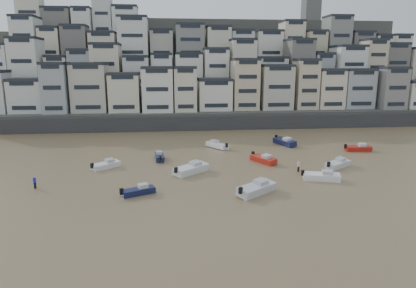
{
  "coord_description": "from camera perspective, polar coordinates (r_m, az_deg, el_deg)",
  "views": [
    {
      "loc": [
        -1.06,
        -26.35,
        16.46
      ],
      "look_at": [
        5.03,
        30.0,
        4.0
      ],
      "focal_mm": 32.0,
      "sensor_mm": 36.0,
      "label": 1
    }
  ],
  "objects": [
    {
      "name": "boat_c",
      "position": [
        56.37,
        -2.6,
        -3.64
      ],
      "size": [
        6.38,
        5.92,
        1.79
      ],
      "primitive_type": null,
      "rotation": [
        0.0,
        0.0,
        0.71
      ],
      "color": "silver",
      "rests_on": "ground"
    },
    {
      "name": "boat_a",
      "position": [
        48.11,
        7.47,
        -6.61
      ],
      "size": [
        6.42,
        5.58,
        1.76
      ],
      "primitive_type": null,
      "rotation": [
        0.0,
        0.0,
        0.65
      ],
      "color": "silver",
      "rests_on": "ground"
    },
    {
      "name": "boat_h",
      "position": [
        72.99,
        1.42,
        -0.01
      ],
      "size": [
        4.74,
        5.76,
        1.55
      ],
      "primitive_type": null,
      "rotation": [
        0.0,
        0.0,
        2.17
      ],
      "color": "white",
      "rests_on": "ground"
    },
    {
      "name": "boat_g",
      "position": [
        76.09,
        22.12,
        -0.47
      ],
      "size": [
        5.37,
        2.05,
        1.44
      ],
      "primitive_type": null,
      "rotation": [
        0.0,
        0.0,
        -0.06
      ],
      "color": "#A71D14",
      "rests_on": "ground"
    },
    {
      "name": "boat_d",
      "position": [
        62.91,
        19.36,
        -2.77
      ],
      "size": [
        5.67,
        4.66,
        1.53
      ],
      "primitive_type": null,
      "rotation": [
        0.0,
        0.0,
        0.59
      ],
      "color": "silver",
      "rests_on": "ground"
    },
    {
      "name": "boat_f",
      "position": [
        64.71,
        -7.46,
        -1.85
      ],
      "size": [
        1.94,
        4.88,
        1.3
      ],
      "primitive_type": null,
      "rotation": [
        0.0,
        0.0,
        1.65
      ],
      "color": "#151C42",
      "rests_on": "ground"
    },
    {
      "name": "ground",
      "position": [
        31.09,
        -3.48,
        -19.6
      ],
      "size": [
        400.0,
        400.0,
        0.0
      ],
      "primitive_type": "plane",
      "color": "olive",
      "rests_on": "ground"
    },
    {
      "name": "boat_i",
      "position": [
        77.23,
        11.68,
        0.49
      ],
      "size": [
        3.95,
        6.67,
        1.73
      ],
      "primitive_type": null,
      "rotation": [
        0.0,
        0.0,
        -1.25
      ],
      "color": "#141940",
      "rests_on": "ground"
    },
    {
      "name": "person_blue",
      "position": [
        54.84,
        -25.11,
        -5.33
      ],
      "size": [
        0.44,
        0.44,
        1.74
      ],
      "primitive_type": null,
      "color": "#1D25DA",
      "rests_on": "ground"
    },
    {
      "name": "boat_e",
      "position": [
        62.98,
        8.51,
        -2.18
      ],
      "size": [
        4.24,
        5.78,
        1.52
      ],
      "primitive_type": null,
      "rotation": [
        0.0,
        0.0,
        -1.08
      ],
      "color": "#AB2115",
      "rests_on": "ground"
    },
    {
      "name": "hillside",
      "position": [
        132.18,
        0.71,
        10.9
      ],
      "size": [
        141.04,
        66.0,
        50.0
      ],
      "color": "#4C4C47",
      "rests_on": "ground"
    },
    {
      "name": "harbor_wall",
      "position": [
        93.19,
        0.73,
        3.32
      ],
      "size": [
        140.0,
        3.0,
        3.5
      ],
      "primitive_type": "cube",
      "color": "#38383A",
      "rests_on": "ground"
    },
    {
      "name": "boat_k",
      "position": [
        61.18,
        -15.44,
        -3.0
      ],
      "size": [
        4.93,
        4.54,
        1.38
      ],
      "primitive_type": null,
      "rotation": [
        0.0,
        0.0,
        0.7
      ],
      "color": "white",
      "rests_on": "ground"
    },
    {
      "name": "boat_b",
      "position": [
        55.44,
        17.07,
        -4.62
      ],
      "size": [
        5.87,
        3.27,
        1.52
      ],
      "primitive_type": null,
      "rotation": [
        0.0,
        0.0,
        -0.27
      ],
      "color": "white",
      "rests_on": "ground"
    },
    {
      "name": "boat_j",
      "position": [
        48.38,
        -10.67,
        -6.92
      ],
      "size": [
        4.87,
        3.28,
        1.27
      ],
      "primitive_type": null,
      "rotation": [
        0.0,
        0.0,
        0.42
      ],
      "color": "#141A3F",
      "rests_on": "ground"
    },
    {
      "name": "person_pink",
      "position": [
        58.91,
        13.76,
        -3.31
      ],
      "size": [
        0.44,
        0.44,
        1.74
      ],
      "primitive_type": null,
      "color": "#F2ABBA",
      "rests_on": "ground"
    }
  ]
}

